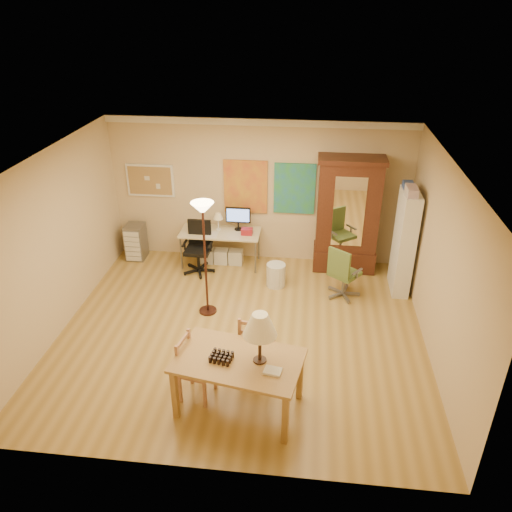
# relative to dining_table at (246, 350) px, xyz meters

# --- Properties ---
(floor) EXTENTS (5.50, 5.50, 0.00)m
(floor) POSITION_rel_dining_table_xyz_m (-0.28, 1.53, -0.89)
(floor) COLOR olive
(floor) RESTS_ON ground
(crown_molding) EXTENTS (5.50, 0.08, 0.12)m
(crown_molding) POSITION_rel_dining_table_xyz_m (-0.28, 3.99, 1.75)
(crown_molding) COLOR white
(crown_molding) RESTS_ON floor
(corkboard) EXTENTS (0.90, 0.04, 0.62)m
(corkboard) POSITION_rel_dining_table_xyz_m (-2.33, 4.00, 0.61)
(corkboard) COLOR tan
(corkboard) RESTS_ON floor
(art_panel_left) EXTENTS (0.80, 0.04, 1.00)m
(art_panel_left) POSITION_rel_dining_table_xyz_m (-0.53, 4.00, 0.56)
(art_panel_left) COLOR gold
(art_panel_left) RESTS_ON floor
(art_panel_right) EXTENTS (0.75, 0.04, 0.95)m
(art_panel_right) POSITION_rel_dining_table_xyz_m (0.37, 4.00, 0.56)
(art_panel_right) COLOR teal
(art_panel_right) RESTS_ON floor
(dining_table) EXTENTS (1.64, 1.16, 1.41)m
(dining_table) POSITION_rel_dining_table_xyz_m (0.00, 0.00, 0.00)
(dining_table) COLOR brown
(dining_table) RESTS_ON floor
(ladder_chair_back) EXTENTS (0.49, 0.47, 0.92)m
(ladder_chair_back) POSITION_rel_dining_table_xyz_m (0.04, 0.69, -0.46)
(ladder_chair_back) COLOR #A16C49
(ladder_chair_back) RESTS_ON floor
(ladder_chair_left) EXTENTS (0.46, 0.47, 0.88)m
(ladder_chair_left) POSITION_rel_dining_table_xyz_m (-0.67, 0.15, -0.48)
(ladder_chair_left) COLOR #A16C49
(ladder_chair_left) RESTS_ON floor
(torchiere_lamp) EXTENTS (0.35, 0.35, 1.91)m
(torchiere_lamp) POSITION_rel_dining_table_xyz_m (-0.91, 2.03, 0.63)
(torchiere_lamp) COLOR #3A1D17
(torchiere_lamp) RESTS_ON floor
(computer_desk) EXTENTS (1.48, 0.65, 1.12)m
(computer_desk) POSITION_rel_dining_table_xyz_m (-0.95, 3.69, -0.48)
(computer_desk) COLOR #BCAE8A
(computer_desk) RESTS_ON floor
(office_chair_black) EXTENTS (0.60, 0.60, 0.97)m
(office_chair_black) POSITION_rel_dining_table_xyz_m (-1.33, 3.34, -0.64)
(office_chair_black) COLOR black
(office_chair_black) RESTS_ON floor
(office_chair_green) EXTENTS (0.60, 0.60, 0.94)m
(office_chair_green) POSITION_rel_dining_table_xyz_m (1.28, 2.75, -0.64)
(office_chair_green) COLOR slate
(office_chair_green) RESTS_ON floor
(drawer_cart) EXTENTS (0.35, 0.41, 0.69)m
(drawer_cart) POSITION_rel_dining_table_xyz_m (-2.65, 3.72, -0.55)
(drawer_cart) COLOR slate
(drawer_cart) RESTS_ON floor
(armoire) EXTENTS (1.16, 0.55, 2.14)m
(armoire) POSITION_rel_dining_table_xyz_m (1.34, 3.77, 0.04)
(armoire) COLOR #33180E
(armoire) RESTS_ON floor
(bookshelf) EXTENTS (0.27, 0.72, 1.80)m
(bookshelf) POSITION_rel_dining_table_xyz_m (2.26, 3.13, -0.00)
(bookshelf) COLOR white
(bookshelf) RESTS_ON floor
(wastebin) EXTENTS (0.34, 0.34, 0.42)m
(wastebin) POSITION_rel_dining_table_xyz_m (0.13, 2.98, -0.68)
(wastebin) COLOR silver
(wastebin) RESTS_ON floor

